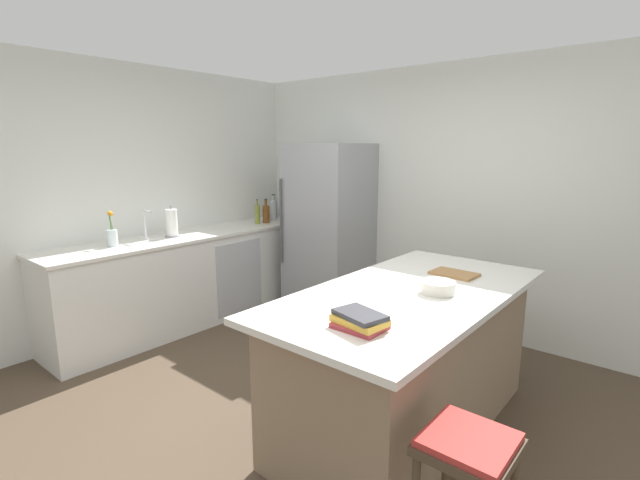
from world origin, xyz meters
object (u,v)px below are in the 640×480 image
at_px(kitchen_island, 407,359).
at_px(vinegar_bottle, 282,208).
at_px(paper_towel_roll, 172,223).
at_px(refrigerator, 329,229).
at_px(bar_stool, 467,463).
at_px(hot_sauce_bottle, 265,215).
at_px(olive_oil_bottle, 257,214).
at_px(gin_bottle, 274,209).
at_px(mixing_bowl, 438,287).
at_px(sink_faucet, 146,224).
at_px(flower_vase, 112,235).
at_px(whiskey_bottle, 266,214).
at_px(cutting_board, 454,274).
at_px(soda_bottle, 273,210).
at_px(cookbook_stack, 360,320).

distance_m(kitchen_island, vinegar_bottle, 3.16).
bearing_deg(paper_towel_roll, refrigerator, 57.85).
bearing_deg(kitchen_island, bar_stool, -47.80).
distance_m(refrigerator, hot_sauce_bottle, 0.88).
height_order(paper_towel_roll, olive_oil_bottle, paper_towel_roll).
bearing_deg(bar_stool, gin_bottle, 146.58).
bearing_deg(mixing_bowl, bar_stool, -56.57).
bearing_deg(sink_faucet, vinegar_bottle, 89.27).
bearing_deg(vinegar_bottle, mixing_bowl, -28.04).
bearing_deg(flower_vase, whiskey_bottle, 86.47).
bearing_deg(cutting_board, paper_towel_roll, -169.71).
distance_m(soda_bottle, cookbook_stack, 3.43).
xyz_separation_m(flower_vase, vinegar_bottle, (0.00, 2.15, 0.03)).
distance_m(vinegar_bottle, cutting_board, 2.94).
distance_m(paper_towel_roll, hot_sauce_bottle, 1.26).
height_order(soda_bottle, whiskey_bottle, soda_bottle).
distance_m(vinegar_bottle, soda_bottle, 0.20).
bearing_deg(gin_bottle, cutting_board, -19.17).
relative_size(bar_stool, vinegar_bottle, 1.98).
xyz_separation_m(hot_sauce_bottle, cookbook_stack, (2.77, -1.98, -0.04)).
height_order(vinegar_bottle, hot_sauce_bottle, vinegar_bottle).
xyz_separation_m(kitchen_island, olive_oil_bottle, (-2.60, 1.09, 0.58)).
bearing_deg(mixing_bowl, whiskey_bottle, 157.37).
relative_size(sink_faucet, gin_bottle, 0.98).
relative_size(refrigerator, sink_faucet, 6.16).
height_order(bar_stool, soda_bottle, soda_bottle).
bearing_deg(gin_bottle, refrigerator, -4.30).
height_order(bar_stool, gin_bottle, gin_bottle).
xyz_separation_m(gin_bottle, whiskey_bottle, (0.16, -0.28, -0.01)).
xyz_separation_m(soda_bottle, olive_oil_bottle, (0.03, -0.28, -0.02)).
xyz_separation_m(bar_stool, soda_bottle, (-3.35, 2.16, 0.53)).
xyz_separation_m(refrigerator, hot_sauce_bottle, (-0.87, -0.13, 0.09)).
bearing_deg(sink_faucet, soda_bottle, 87.48).
height_order(sink_faucet, mixing_bowl, sink_faucet).
bearing_deg(kitchen_island, olive_oil_bottle, 157.28).
xyz_separation_m(cookbook_stack, cutting_board, (-0.04, 1.21, -0.03)).
relative_size(kitchen_island, sink_faucet, 6.96).
bearing_deg(whiskey_bottle, cutting_board, -14.63).
xyz_separation_m(flower_vase, whiskey_bottle, (0.11, 1.78, 0.01)).
height_order(gin_bottle, cutting_board, gin_bottle).
bearing_deg(soda_bottle, paper_towel_roll, -91.80).
height_order(vinegar_bottle, whiskey_bottle, vinegar_bottle).
bearing_deg(cookbook_stack, cutting_board, 92.11).
bearing_deg(soda_bottle, hot_sauce_bottle, -110.34).
xyz_separation_m(paper_towel_roll, soda_bottle, (0.04, 1.36, -0.00)).
distance_m(sink_faucet, soda_bottle, 1.62).
bearing_deg(cookbook_stack, kitchen_island, 98.73).
distance_m(flower_vase, paper_towel_roll, 0.60).
distance_m(sink_faucet, whiskey_bottle, 1.45).
bearing_deg(flower_vase, sink_faucet, 93.35).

